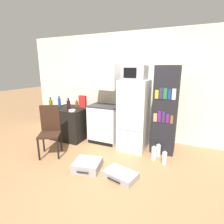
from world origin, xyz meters
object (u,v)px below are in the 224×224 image
Objects in this scene: bottle_olive_oil at (51,104)px; water_bottle_back at (164,158)px; side_table at (71,123)px; bottle_amber_beer at (77,104)px; bookshelf at (165,110)px; water_bottle_front at (158,150)px; cereal_box at (83,101)px; microwave at (135,73)px; suitcase_small_flat at (120,175)px; kitchen_hutch at (104,108)px; water_bottle_middle at (154,153)px; bowl at (72,111)px; bottle_wine_dark at (69,105)px; bottle_blue_soda at (59,102)px; refrigerator at (134,115)px; suitcase_large_flat at (87,165)px; chair at (50,127)px.

bottle_olive_oil is 0.96× the size of water_bottle_back.
bottle_olive_oil reaches higher than water_bottle_back.
bottle_amber_beer is at bearing 75.38° from side_table.
bookshelf is (2.28, 0.17, 0.51)m from side_table.
bookshelf reaches higher than water_bottle_front.
microwave is at bearing -5.37° from cereal_box.
kitchen_hutch is at bearing 139.96° from suitcase_small_flat.
bowl is at bearing -180.00° from water_bottle_middle.
kitchen_hutch is 0.84m from bottle_amber_beer.
bottle_olive_oil reaches higher than water_bottle_front.
bottle_blue_soda is (-0.46, 0.22, -0.01)m from bottle_wine_dark.
bottle_olive_oil is 0.97× the size of cereal_box.
bottle_olive_oil is (-1.21, -0.44, 0.07)m from kitchen_hutch.
refrigerator reaches higher than bowl.
suitcase_large_flat is 0.63m from suitcase_small_flat.
refrigerator reaches higher than suitcase_small_flat.
side_table is at bearing -104.62° from bottle_amber_beer.
bottle_wine_dark reaches higher than chair.
cereal_box is 2.13m from water_bottle_middle.
bottle_blue_soda is at bearing 95.01° from bottle_olive_oil.
chair is at bearing -87.30° from bottle_wine_dark.
bottle_wine_dark is 1.61m from suitcase_large_flat.
bottle_olive_oil reaches higher than bowl.
bottle_amber_beer is at bearing 165.71° from water_bottle_back.
bookshelf is at bearing 101.75° from water_bottle_back.
water_bottle_back is (0.75, -0.43, -1.54)m from microwave.
bookshelf is (1.38, 0.05, 0.06)m from kitchen_hutch.
chair is 1.92× the size of suitcase_large_flat.
cereal_box is at bearing 166.09° from water_bottle_middle.
chair reaches higher than water_bottle_back.
refrigerator is at bearing 2.21° from side_table.
side_table reaches higher than suitcase_small_flat.
chair reaches higher than bottle_amber_beer.
bowl is (0.59, 0.03, -0.10)m from bottle_olive_oil.
side_table is 2.76× the size of water_bottle_back.
bowl is (0.62, -0.31, -0.10)m from bottle_blue_soda.
bowl reaches higher than water_bottle_front.
suitcase_small_flat is at bearing -39.99° from cereal_box.
microwave and bookshelf have the same top height.
bottle_blue_soda is at bearing 153.58° from bowl.
water_bottle_back is (1.22, 0.74, 0.05)m from suitcase_large_flat.
refrigerator is at bearing -4.96° from kitchen_hutch.
suitcase_small_flat is at bearing -114.02° from water_bottle_front.
side_table is 0.55× the size of refrigerator.
water_bottle_back is (1.50, -0.50, -0.71)m from kitchen_hutch.
bottle_amber_beer is at bearing 26.36° from bottle_blue_soda.
water_bottle_back is (0.11, -0.55, -0.78)m from bookshelf.
refrigerator is 9.83× the size of bowl.
bottle_wine_dark is 2.41m from water_bottle_back.
microwave is 1.51× the size of cereal_box.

